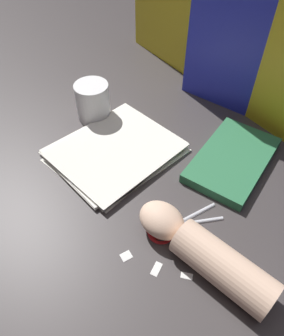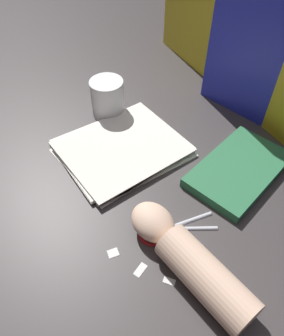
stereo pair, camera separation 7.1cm
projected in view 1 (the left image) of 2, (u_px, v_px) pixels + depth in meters
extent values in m
plane|color=#3D3838|center=(143.00, 188.00, 0.75)|extent=(6.00, 6.00, 0.00)
cube|color=yellow|center=(209.00, 16.00, 0.89)|extent=(0.67, 0.11, 0.41)
cube|color=white|center=(119.00, 152.00, 0.83)|extent=(0.24, 0.29, 0.00)
cube|color=white|center=(114.00, 152.00, 0.82)|extent=(0.26, 0.30, 0.00)
cube|color=white|center=(112.00, 150.00, 0.82)|extent=(0.24, 0.29, 0.00)
cube|color=white|center=(113.00, 149.00, 0.82)|extent=(0.25, 0.29, 0.00)
cube|color=white|center=(116.00, 148.00, 0.82)|extent=(0.24, 0.29, 0.00)
cube|color=white|center=(116.00, 149.00, 0.81)|extent=(0.24, 0.29, 0.00)
cube|color=#2D7247|center=(233.00, 159.00, 0.79)|extent=(0.20, 0.28, 0.02)
sphere|color=silver|center=(174.00, 225.00, 0.68)|extent=(0.01, 0.01, 0.01)
cylinder|color=silver|center=(195.00, 214.00, 0.70)|extent=(0.03, 0.11, 0.01)
torus|color=red|center=(161.00, 231.00, 0.67)|extent=(0.07, 0.07, 0.01)
cylinder|color=silver|center=(199.00, 221.00, 0.68)|extent=(0.07, 0.09, 0.01)
torus|color=red|center=(159.00, 227.00, 0.67)|extent=(0.08, 0.08, 0.01)
cylinder|color=beige|center=(223.00, 267.00, 0.58)|extent=(0.20, 0.08, 0.07)
ellipsoid|color=beige|center=(162.00, 220.00, 0.65)|extent=(0.10, 0.08, 0.05)
cube|color=white|center=(156.00, 269.00, 0.62)|extent=(0.02, 0.03, 0.00)
cube|color=white|center=(187.00, 276.00, 0.61)|extent=(0.03, 0.02, 0.00)
cube|color=white|center=(126.00, 256.00, 0.63)|extent=(0.02, 0.02, 0.00)
cylinder|color=white|center=(93.00, 102.00, 0.89)|extent=(0.09, 0.09, 0.10)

